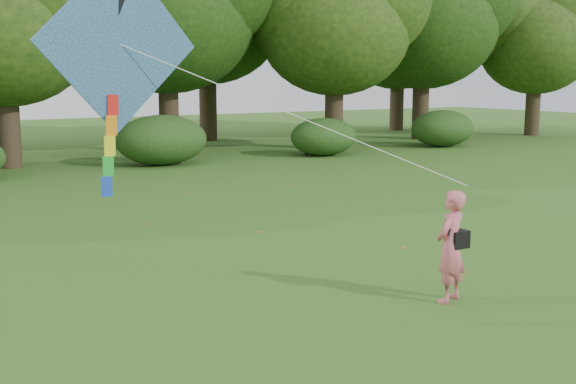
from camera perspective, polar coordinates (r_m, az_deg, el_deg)
ground at (r=10.81m, az=11.22°, el=-8.79°), size 100.00×100.00×0.00m
man_kite_flyer at (r=10.84m, az=12.71°, el=-4.22°), size 0.71×0.60×1.66m
bystander_right at (r=30.26m, az=1.59°, el=4.34°), size 0.97×0.71×1.53m
crossbody_bag at (r=10.88m, az=13.28°, el=-3.61°), size 0.43×0.20×0.69m
flying_kite at (r=9.49m, az=-13.16°, el=11.01°), size 5.77×1.76×3.12m
tree_line at (r=31.69m, az=-15.93°, el=12.98°), size 54.70×15.30×9.48m
shrub_band at (r=26.00m, az=-17.37°, el=3.34°), size 39.15×3.22×1.88m
fallen_leaves at (r=13.32m, az=0.79°, el=-5.16°), size 9.62×14.52×0.01m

